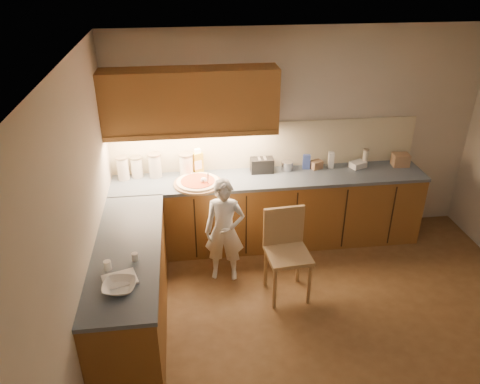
{
  "coord_description": "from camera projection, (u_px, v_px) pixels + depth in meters",
  "views": [
    {
      "loc": [
        -1.36,
        -3.24,
        3.37
      ],
      "look_at": [
        -0.8,
        1.2,
        1.0
      ],
      "focal_mm": 35.0,
      "sensor_mm": 36.0,
      "label": 1
    }
  ],
  "objects": [
    {
      "name": "room",
      "position": [
        356.0,
        181.0,
        3.79
      ],
      "size": [
        4.54,
        4.5,
        2.62
      ],
      "color": "brown",
      "rests_on": "ground"
    },
    {
      "name": "l_counter",
      "position": [
        229.0,
        232.0,
        5.35
      ],
      "size": [
        3.77,
        2.62,
        0.92
      ],
      "color": "brown",
      "rests_on": "ground"
    },
    {
      "name": "backsplash",
      "position": [
        266.0,
        145.0,
        5.7
      ],
      "size": [
        3.75,
        0.02,
        0.58
      ],
      "primitive_type": "cube",
      "color": "beige",
      "rests_on": "l_counter"
    },
    {
      "name": "upper_cabinets",
      "position": [
        190.0,
        101.0,
        5.16
      ],
      "size": [
        1.95,
        0.36,
        0.73
      ],
      "color": "brown",
      "rests_on": "ground"
    },
    {
      "name": "pizza_on_board",
      "position": [
        198.0,
        183.0,
        5.39
      ],
      "size": [
        0.56,
        0.56,
        0.23
      ],
      "rotation": [
        0.0,
        0.0,
        0.35
      ],
      "color": "#A78053",
      "rests_on": "l_counter"
    },
    {
      "name": "child",
      "position": [
        225.0,
        231.0,
        5.11
      ],
      "size": [
        0.49,
        0.37,
        1.21
      ],
      "primitive_type": "imported",
      "rotation": [
        0.0,
        0.0,
        -0.18
      ],
      "color": "white",
      "rests_on": "ground"
    },
    {
      "name": "wooden_chair",
      "position": [
        286.0,
        247.0,
        4.91
      ],
      "size": [
        0.47,
        0.47,
        0.98
      ],
      "rotation": [
        0.0,
        0.0,
        0.08
      ],
      "color": "tan",
      "rests_on": "ground"
    },
    {
      "name": "mixing_bowl",
      "position": [
        119.0,
        287.0,
        3.73
      ],
      "size": [
        0.29,
        0.29,
        0.07
      ],
      "primitive_type": "imported",
      "rotation": [
        0.0,
        0.0,
        -0.09
      ],
      "color": "white",
      "rests_on": "l_counter"
    },
    {
      "name": "canister_a",
      "position": [
        123.0,
        168.0,
        5.46
      ],
      "size": [
        0.14,
        0.14,
        0.28
      ],
      "rotation": [
        0.0,
        0.0,
        -0.01
      ],
      "color": "silver",
      "rests_on": "l_counter"
    },
    {
      "name": "canister_b",
      "position": [
        137.0,
        167.0,
        5.53
      ],
      "size": [
        0.15,
        0.15,
        0.26
      ],
      "rotation": [
        0.0,
        0.0,
        -0.28
      ],
      "color": "white",
      "rests_on": "l_counter"
    },
    {
      "name": "canister_c",
      "position": [
        155.0,
        165.0,
        5.52
      ],
      "size": [
        0.16,
        0.16,
        0.3
      ],
      "rotation": [
        0.0,
        0.0,
        0.04
      ],
      "color": "beige",
      "rests_on": "l_counter"
    },
    {
      "name": "canister_d",
      "position": [
        186.0,
        164.0,
        5.56
      ],
      "size": [
        0.17,
        0.17,
        0.28
      ],
      "rotation": [
        0.0,
        0.0,
        0.26
      ],
      "color": "white",
      "rests_on": "l_counter"
    },
    {
      "name": "oil_jug",
      "position": [
        198.0,
        163.0,
        5.58
      ],
      "size": [
        0.13,
        0.11,
        0.33
      ],
      "rotation": [
        0.0,
        0.0,
        0.36
      ],
      "color": "gold",
      "rests_on": "l_counter"
    },
    {
      "name": "toaster",
      "position": [
        262.0,
        165.0,
        5.66
      ],
      "size": [
        0.28,
        0.16,
        0.18
      ],
      "rotation": [
        0.0,
        0.0,
        -0.01
      ],
      "color": "black",
      "rests_on": "l_counter"
    },
    {
      "name": "steel_pot",
      "position": [
        287.0,
        166.0,
        5.72
      ],
      "size": [
        0.15,
        0.15,
        0.11
      ],
      "color": "#B8B7BD",
      "rests_on": "l_counter"
    },
    {
      "name": "blue_box",
      "position": [
        306.0,
        162.0,
        5.75
      ],
      "size": [
        0.1,
        0.08,
        0.18
      ],
      "primitive_type": "cube",
      "rotation": [
        0.0,
        0.0,
        -0.18
      ],
      "color": "#33489B",
      "rests_on": "l_counter"
    },
    {
      "name": "card_box_a",
      "position": [
        316.0,
        165.0,
        5.77
      ],
      "size": [
        0.17,
        0.15,
        0.1
      ],
      "primitive_type": "cube",
      "rotation": [
        0.0,
        0.0,
        0.41
      ],
      "color": "tan",
      "rests_on": "l_counter"
    },
    {
      "name": "white_bottle",
      "position": [
        331.0,
        160.0,
        5.77
      ],
      "size": [
        0.08,
        0.08,
        0.2
      ],
      "primitive_type": "cube",
      "rotation": [
        0.0,
        0.0,
        -0.14
      ],
      "color": "silver",
      "rests_on": "l_counter"
    },
    {
      "name": "flat_pack",
      "position": [
        358.0,
        164.0,
        5.8
      ],
      "size": [
        0.23,
        0.2,
        0.08
      ],
      "primitive_type": "cube",
      "rotation": [
        0.0,
        0.0,
        0.4
      ],
      "color": "white",
      "rests_on": "l_counter"
    },
    {
      "name": "tall_jar",
      "position": [
        365.0,
        157.0,
        5.81
      ],
      "size": [
        0.07,
        0.07,
        0.22
      ],
      "rotation": [
        0.0,
        0.0,
        -0.24
      ],
      "color": "silver",
      "rests_on": "l_counter"
    },
    {
      "name": "card_box_b",
      "position": [
        401.0,
        160.0,
        5.83
      ],
      "size": [
        0.21,
        0.17,
        0.16
      ],
      "primitive_type": "cube",
      "rotation": [
        0.0,
        0.0,
        -0.09
      ],
      "color": "tan",
      "rests_on": "l_counter"
    },
    {
      "name": "dough_cloth",
      "position": [
        120.0,
        279.0,
        3.85
      ],
      "size": [
        0.32,
        0.28,
        0.02
      ],
      "primitive_type": "cube",
      "rotation": [
        0.0,
        0.0,
        0.31
      ],
      "color": "white",
      "rests_on": "l_counter"
    },
    {
      "name": "spice_jar_a",
      "position": [
        107.0,
        265.0,
        3.97
      ],
      "size": [
        0.08,
        0.08,
        0.08
      ],
      "primitive_type": "cylinder",
      "rotation": [
        0.0,
        0.0,
        -0.28
      ],
      "color": "white",
      "rests_on": "l_counter"
    },
    {
      "name": "spice_jar_b",
      "position": [
        135.0,
        257.0,
        4.08
      ],
      "size": [
        0.07,
        0.07,
        0.07
      ],
      "primitive_type": "cylinder",
      "rotation": [
        0.0,
        0.0,
        -0.31
      ],
      "color": "silver",
      "rests_on": "l_counter"
    }
  ]
}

